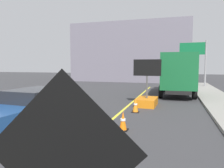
% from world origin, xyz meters
% --- Properties ---
extents(lane_center_stripe, '(0.14, 36.00, 0.01)m').
position_xyz_m(lane_center_stripe, '(0.00, 6.00, 0.00)').
color(lane_center_stripe, yellow).
rests_on(lane_center_stripe, ground).
extents(roadwork_sign, '(1.61, 0.33, 2.33)m').
position_xyz_m(roadwork_sign, '(1.55, 2.94, 1.47)').
color(roadwork_sign, '#593819').
rests_on(roadwork_sign, ground).
extents(arrow_board_trailer, '(1.60, 1.84, 2.70)m').
position_xyz_m(arrow_board_trailer, '(1.03, 13.35, 0.48)').
color(arrow_board_trailer, orange).
rests_on(arrow_board_trailer, ground).
extents(box_truck, '(2.74, 6.79, 3.21)m').
position_xyz_m(box_truck, '(2.70, 18.42, 1.76)').
color(box_truck, black).
rests_on(box_truck, ground).
extents(pickup_car, '(2.30, 5.06, 1.38)m').
position_xyz_m(pickup_car, '(-2.95, 8.36, 0.70)').
color(pickup_car, navy).
rests_on(pickup_car, ground).
extents(highway_guide_sign, '(2.79, 0.24, 5.00)m').
position_xyz_m(highway_guide_sign, '(4.89, 25.54, 3.42)').
color(highway_guide_sign, gray).
rests_on(highway_guide_sign, ground).
extents(far_building_block, '(16.79, 7.05, 8.39)m').
position_xyz_m(far_building_block, '(-3.87, 32.64, 4.19)').
color(far_building_block, slate).
rests_on(far_building_block, ground).
extents(traffic_cone_near_sign, '(0.36, 0.36, 0.70)m').
position_xyz_m(traffic_cone_near_sign, '(1.02, 4.90, 0.34)').
color(traffic_cone_near_sign, black).
rests_on(traffic_cone_near_sign, ground).
extents(traffic_cone_mid_lane, '(0.36, 0.36, 0.70)m').
position_xyz_m(traffic_cone_mid_lane, '(0.81, 8.42, 0.34)').
color(traffic_cone_mid_lane, black).
rests_on(traffic_cone_mid_lane, ground).
extents(traffic_cone_far_lane, '(0.36, 0.36, 0.73)m').
position_xyz_m(traffic_cone_far_lane, '(0.72, 11.43, 0.36)').
color(traffic_cone_far_lane, black).
rests_on(traffic_cone_far_lane, ground).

